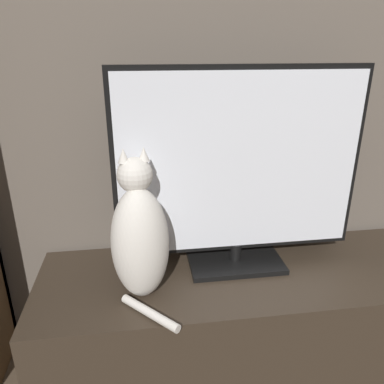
{
  "coord_description": "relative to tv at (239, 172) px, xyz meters",
  "views": [
    {
      "loc": [
        -0.38,
        -0.24,
        1.24
      ],
      "look_at": [
        -0.21,
        0.92,
        0.78
      ],
      "focal_mm": 35.0,
      "sensor_mm": 36.0,
      "label": 1
    }
  ],
  "objects": [
    {
      "name": "tv",
      "position": [
        0.0,
        0.0,
        0.0
      ],
      "size": [
        0.9,
        0.22,
        0.75
      ],
      "color": "black",
      "rests_on": "tv_stand"
    },
    {
      "name": "wall_back",
      "position": [
        0.03,
        0.23,
        0.49
      ],
      "size": [
        4.8,
        0.05,
        2.6
      ],
      "color": "#60564C",
      "rests_on": "ground_plane"
    },
    {
      "name": "cat",
      "position": [
        -0.36,
        -0.14,
        -0.16
      ],
      "size": [
        0.22,
        0.32,
        0.51
      ],
      "rotation": [
        0.0,
        0.0,
        0.15
      ],
      "color": "silver",
      "rests_on": "tv_stand"
    },
    {
      "name": "tv_stand",
      "position": [
        0.03,
        -0.07,
        -0.6
      ],
      "size": [
        1.57,
        0.51,
        0.44
      ],
      "color": "#33281E",
      "rests_on": "ground_plane"
    }
  ]
}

